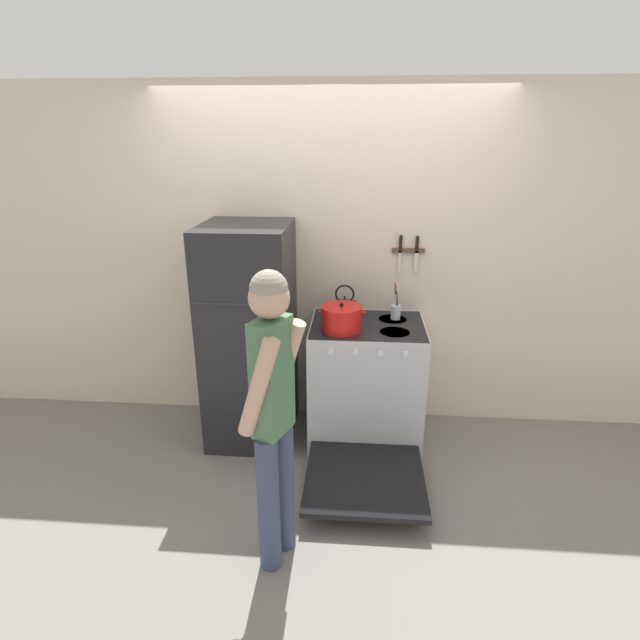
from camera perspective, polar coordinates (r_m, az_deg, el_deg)
The scene contains 9 objects.
ground_plane at distance 4.27m, azimuth 0.92°, elevation -10.34°, with size 14.00×14.00×0.00m, color slate.
wall_back at distance 3.81m, azimuth 1.05°, elevation 6.63°, with size 10.00×0.06×2.55m.
refrigerator at distance 3.68m, azimuth -8.00°, elevation -1.75°, with size 0.61×0.71×1.62m.
stove_range at distance 3.73m, azimuth 5.24°, elevation -7.34°, with size 0.82×1.38×0.91m.
dutch_oven_pot at distance 3.42m, azimuth 2.47°, elevation 0.20°, with size 0.32×0.28×0.20m.
tea_kettle at distance 3.67m, azimuth 2.84°, elevation 1.43°, with size 0.23×0.18×0.25m.
utensil_jar at distance 3.69m, azimuth 8.65°, elevation 1.15°, with size 0.07×0.07×0.27m.
person at distance 2.49m, azimuth -5.38°, elevation -9.95°, with size 0.34×0.39×1.62m.
wall_knife_strip at distance 3.75m, azimuth 10.09°, elevation 7.93°, with size 0.24×0.03×0.27m.
Camera 1 is at (0.22, -3.67, 2.18)m, focal length 28.00 mm.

